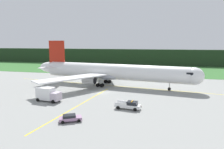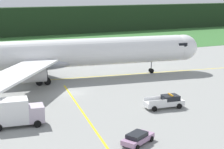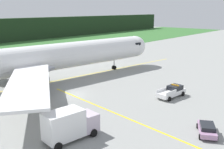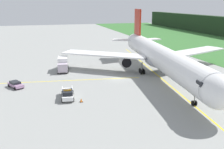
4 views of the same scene
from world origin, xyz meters
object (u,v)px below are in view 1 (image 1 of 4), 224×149
Objects in this scene: airliner at (111,72)px; ops_pickup_truck at (129,105)px; staff_car at (70,118)px; apron_cone at (141,105)px; catering_truck at (48,94)px.

ops_pickup_truck is (9.50, -22.80, -3.81)m from airliner.
ops_pickup_truck is 13.47m from staff_car.
apron_cone is (11.95, 11.59, -0.36)m from staff_car.
staff_car is at bearing -44.78° from catering_truck.
airliner is 9.99× the size of ops_pickup_truck.
catering_truck is (-10.98, -21.45, -2.90)m from airliner.
airliner is 24.31m from apron_cone.
airliner is 24.27m from catering_truck.
airliner is 9.05× the size of catering_truck.
airliner is at bearing 62.90° from catering_truck.
airliner is 83.24× the size of apron_cone.
airliner is at bearing 119.92° from apron_cone.
ops_pickup_truck is 0.91× the size of catering_truck.
apron_cone is (11.93, -20.73, -4.37)m from airliner.
apron_cone is at bearing 40.50° from ops_pickup_truck.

